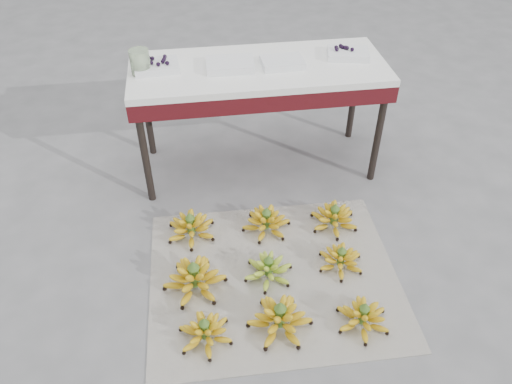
{
  "coord_description": "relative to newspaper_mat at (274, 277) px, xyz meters",
  "views": [
    {
      "loc": [
        -0.35,
        -1.61,
        1.97
      ],
      "look_at": [
        -0.07,
        0.34,
        0.31
      ],
      "focal_mm": 35.0,
      "sensor_mm": 36.0,
      "label": 1
    }
  ],
  "objects": [
    {
      "name": "bunch_back_right",
      "position": [
        0.4,
        0.32,
        0.06
      ],
      "size": [
        0.31,
        0.31,
        0.16
      ],
      "rotation": [
        0.0,
        0.0,
        0.17
      ],
      "color": "#DEAF0A",
      "rests_on": "newspaper_mat"
    },
    {
      "name": "tray_far_right",
      "position": [
        0.59,
        0.99,
        0.72
      ],
      "size": [
        0.27,
        0.22,
        0.06
      ],
      "color": "silver",
      "rests_on": "vendor_table"
    },
    {
      "name": "bunch_front_center",
      "position": [
        -0.03,
        -0.3,
        0.06
      ],
      "size": [
        0.34,
        0.34,
        0.18
      ],
      "rotation": [
        0.0,
        0.0,
        -0.15
      ],
      "color": "#DEAF0A",
      "rests_on": "newspaper_mat"
    },
    {
      "name": "ground",
      "position": [
        0.02,
        -0.03,
        -0.0
      ],
      "size": [
        60.0,
        60.0,
        0.0
      ],
      "primitive_type": "plane",
      "color": "#5E5E60",
      "rests_on": "ground"
    },
    {
      "name": "tray_left",
      "position": [
        -0.1,
        0.95,
        0.72
      ],
      "size": [
        0.27,
        0.2,
        0.04
      ],
      "color": "silver",
      "rests_on": "vendor_table"
    },
    {
      "name": "newspaper_mat",
      "position": [
        0.0,
        0.0,
        0.0
      ],
      "size": [
        1.27,
        1.07,
        0.01
      ],
      "primitive_type": "cube",
      "rotation": [
        0.0,
        0.0,
        -0.02
      ],
      "color": "white",
      "rests_on": "ground"
    },
    {
      "name": "bunch_mid_left",
      "position": [
        -0.4,
        -0.01,
        0.07
      ],
      "size": [
        0.32,
        0.32,
        0.19
      ],
      "rotation": [
        0.0,
        0.0,
        -0.05
      ],
      "color": "#DEAF0A",
      "rests_on": "newspaper_mat"
    },
    {
      "name": "tray_right",
      "position": [
        0.2,
        0.94,
        0.72
      ],
      "size": [
        0.24,
        0.18,
        0.04
      ],
      "color": "silver",
      "rests_on": "vendor_table"
    },
    {
      "name": "bunch_mid_right",
      "position": [
        0.35,
        0.02,
        0.05
      ],
      "size": [
        0.24,
        0.24,
        0.15
      ],
      "rotation": [
        0.0,
        0.0,
        -0.01
      ],
      "color": "#DEAF0A",
      "rests_on": "newspaper_mat"
    },
    {
      "name": "bunch_back_center",
      "position": [
        0.02,
        0.35,
        0.06
      ],
      "size": [
        0.31,
        0.31,
        0.16
      ],
      "rotation": [
        0.0,
        0.0,
        -0.19
      ],
      "color": "#DEAF0A",
      "rests_on": "newspaper_mat"
    },
    {
      "name": "bunch_mid_center",
      "position": [
        -0.03,
        0.01,
        0.06
      ],
      "size": [
        0.27,
        0.27,
        0.15
      ],
      "rotation": [
        0.0,
        0.0,
        0.07
      ],
      "color": "#94B734",
      "rests_on": "newspaper_mat"
    },
    {
      "name": "vendor_table",
      "position": [
        0.06,
        0.96,
        0.62
      ],
      "size": [
        1.46,
        0.59,
        0.7
      ],
      "color": "black",
      "rests_on": "ground"
    },
    {
      "name": "glass_jar",
      "position": [
        -0.59,
        0.95,
        0.77
      ],
      "size": [
        0.12,
        0.12,
        0.14
      ],
      "primitive_type": "cylinder",
      "rotation": [
        0.0,
        0.0,
        -0.13
      ],
      "color": "beige",
      "rests_on": "vendor_table"
    },
    {
      "name": "bunch_front_left",
      "position": [
        -0.37,
        -0.31,
        0.05
      ],
      "size": [
        0.33,
        0.33,
        0.15
      ],
      "rotation": [
        0.0,
        0.0,
        0.4
      ],
      "color": "#DEAF0A",
      "rests_on": "newspaper_mat"
    },
    {
      "name": "tray_far_left",
      "position": [
        -0.51,
        0.99,
        0.72
      ],
      "size": [
        0.26,
        0.2,
        0.06
      ],
      "color": "silver",
      "rests_on": "vendor_table"
    },
    {
      "name": "bunch_front_right",
      "position": [
        0.35,
        -0.34,
        0.05
      ],
      "size": [
        0.27,
        0.27,
        0.15
      ],
      "rotation": [
        0.0,
        0.0,
        0.08
      ],
      "color": "#DEAF0A",
      "rests_on": "newspaper_mat"
    },
    {
      "name": "bunch_back_left",
      "position": [
        -0.4,
        0.36,
        0.06
      ],
      "size": [
        0.3,
        0.3,
        0.17
      ],
      "rotation": [
        0.0,
        0.0,
        0.09
      ],
      "color": "#DEAF0A",
      "rests_on": "newspaper_mat"
    }
  ]
}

